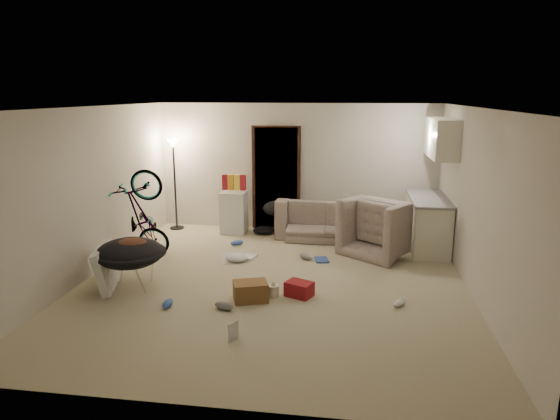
# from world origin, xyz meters

# --- Properties ---
(floor) EXTENTS (5.50, 6.00, 0.02)m
(floor) POSITION_xyz_m (0.00, 0.00, -0.01)
(floor) COLOR #B9B08E
(floor) RESTS_ON ground
(ceiling) EXTENTS (5.50, 6.00, 0.02)m
(ceiling) POSITION_xyz_m (0.00, 0.00, 2.51)
(ceiling) COLOR white
(ceiling) RESTS_ON wall_back
(wall_back) EXTENTS (5.50, 0.02, 2.50)m
(wall_back) POSITION_xyz_m (0.00, 3.01, 1.25)
(wall_back) COLOR beige
(wall_back) RESTS_ON floor
(wall_front) EXTENTS (5.50, 0.02, 2.50)m
(wall_front) POSITION_xyz_m (0.00, -3.01, 1.25)
(wall_front) COLOR beige
(wall_front) RESTS_ON floor
(wall_left) EXTENTS (0.02, 6.00, 2.50)m
(wall_left) POSITION_xyz_m (-2.76, 0.00, 1.25)
(wall_left) COLOR beige
(wall_left) RESTS_ON floor
(wall_right) EXTENTS (0.02, 6.00, 2.50)m
(wall_right) POSITION_xyz_m (2.76, 0.00, 1.25)
(wall_right) COLOR beige
(wall_right) RESTS_ON floor
(doorway) EXTENTS (0.85, 0.10, 2.04)m
(doorway) POSITION_xyz_m (-0.40, 2.97, 1.02)
(doorway) COLOR black
(doorway) RESTS_ON floor
(door_trim) EXTENTS (0.97, 0.04, 2.10)m
(door_trim) POSITION_xyz_m (-0.40, 2.94, 1.02)
(door_trim) COLOR black
(door_trim) RESTS_ON floor
(floor_lamp) EXTENTS (0.28, 0.28, 1.81)m
(floor_lamp) POSITION_xyz_m (-2.40, 2.65, 1.31)
(floor_lamp) COLOR black
(floor_lamp) RESTS_ON floor
(kitchen_counter) EXTENTS (0.60, 1.50, 0.88)m
(kitchen_counter) POSITION_xyz_m (2.43, 2.00, 0.44)
(kitchen_counter) COLOR silver
(kitchen_counter) RESTS_ON floor
(counter_top) EXTENTS (0.64, 1.54, 0.04)m
(counter_top) POSITION_xyz_m (2.43, 2.00, 0.90)
(counter_top) COLOR gray
(counter_top) RESTS_ON kitchen_counter
(kitchen_uppers) EXTENTS (0.38, 1.40, 0.65)m
(kitchen_uppers) POSITION_xyz_m (2.56, 2.00, 1.95)
(kitchen_uppers) COLOR silver
(kitchen_uppers) RESTS_ON wall_right
(sofa) EXTENTS (1.92, 0.81, 0.55)m
(sofa) POSITION_xyz_m (0.65, 2.45, 0.28)
(sofa) COLOR #3C443C
(sofa) RESTS_ON floor
(armchair) EXTENTS (1.44, 1.41, 0.71)m
(armchair) POSITION_xyz_m (1.69, 1.69, 0.35)
(armchair) COLOR #3C443C
(armchair) RESTS_ON floor
(bicycle) EXTENTS (1.57, 0.73, 0.89)m
(bicycle) POSITION_xyz_m (-2.30, 0.80, 0.40)
(bicycle) COLOR black
(bicycle) RESTS_ON floor
(book_asset) EXTENTS (0.28, 0.26, 0.02)m
(book_asset) POSITION_xyz_m (-0.20, -1.86, 0.01)
(book_asset) COLOR maroon
(book_asset) RESTS_ON floor
(mini_fridge) EXTENTS (0.49, 0.49, 0.82)m
(mini_fridge) POSITION_xyz_m (-1.18, 2.55, 0.41)
(mini_fridge) COLOR white
(mini_fridge) RESTS_ON floor
(snack_box_0) EXTENTS (0.10, 0.08, 0.30)m
(snack_box_0) POSITION_xyz_m (-1.35, 2.55, 1.00)
(snack_box_0) COLOR maroon
(snack_box_0) RESTS_ON mini_fridge
(snack_box_1) EXTENTS (0.11, 0.08, 0.30)m
(snack_box_1) POSITION_xyz_m (-1.23, 2.55, 1.00)
(snack_box_1) COLOR orange
(snack_box_1) RESTS_ON mini_fridge
(snack_box_2) EXTENTS (0.11, 0.08, 0.30)m
(snack_box_2) POSITION_xyz_m (-1.11, 2.55, 1.00)
(snack_box_2) COLOR yellow
(snack_box_2) RESTS_ON mini_fridge
(snack_box_3) EXTENTS (0.11, 0.09, 0.30)m
(snack_box_3) POSITION_xyz_m (-0.99, 2.55, 1.00)
(snack_box_3) COLOR maroon
(snack_box_3) RESTS_ON mini_fridge
(saucer_chair) EXTENTS (1.01, 1.01, 0.72)m
(saucer_chair) POSITION_xyz_m (-1.94, -0.49, 0.42)
(saucer_chair) COLOR silver
(saucer_chair) RESTS_ON floor
(hoodie) EXTENTS (0.61, 0.58, 0.22)m
(hoodie) POSITION_xyz_m (-1.89, -0.52, 0.63)
(hoodie) COLOR #4B2719
(hoodie) RESTS_ON saucer_chair
(sofa_drape) EXTENTS (0.65, 0.58, 0.28)m
(sofa_drape) POSITION_xyz_m (-0.30, 2.45, 0.54)
(sofa_drape) COLOR black
(sofa_drape) RESTS_ON sofa
(tv_box) EXTENTS (0.47, 0.95, 0.62)m
(tv_box) POSITION_xyz_m (-2.30, -0.49, 0.30)
(tv_box) COLOR silver
(tv_box) RESTS_ON floor
(drink_case_a) EXTENTS (0.52, 0.44, 0.25)m
(drink_case_a) POSITION_xyz_m (-0.19, -0.67, 0.13)
(drink_case_a) COLOR brown
(drink_case_a) RESTS_ON floor
(drink_case_b) EXTENTS (0.42, 0.38, 0.20)m
(drink_case_b) POSITION_xyz_m (0.43, -0.44, 0.10)
(drink_case_b) COLOR maroon
(drink_case_b) RESTS_ON floor
(juicer) EXTENTS (0.15, 0.15, 0.22)m
(juicer) POSITION_xyz_m (0.09, -0.49, 0.09)
(juicer) COLOR #EAE7CB
(juicer) RESTS_ON floor
(newspaper) EXTENTS (0.65, 0.72, 0.01)m
(newspaper) POSITION_xyz_m (-0.82, 1.01, 0.00)
(newspaper) COLOR #B4AEA6
(newspaper) RESTS_ON floor
(book_blue) EXTENTS (0.27, 0.32, 0.03)m
(book_blue) POSITION_xyz_m (0.64, 1.07, 0.01)
(book_blue) COLOR #3054B0
(book_blue) RESTS_ON floor
(book_white) EXTENTS (0.27, 0.32, 0.03)m
(book_white) POSITION_xyz_m (-0.58, 1.06, 0.01)
(book_white) COLOR silver
(book_white) RESTS_ON floor
(shoe_0) EXTENTS (0.26, 0.22, 0.09)m
(shoe_0) POSITION_xyz_m (-0.93, 1.71, 0.05)
(shoe_0) COLOR #3054B0
(shoe_0) RESTS_ON floor
(shoe_1) EXTENTS (0.27, 0.26, 0.10)m
(shoe_1) POSITION_xyz_m (0.37, 1.10, 0.05)
(shoe_1) COLOR slate
(shoe_1) RESTS_ON floor
(shoe_2) EXTENTS (0.11, 0.25, 0.09)m
(shoe_2) POSITION_xyz_m (-1.21, -1.03, 0.05)
(shoe_2) COLOR #3054B0
(shoe_2) RESTS_ON floor
(shoe_3) EXTENTS (0.29, 0.20, 0.10)m
(shoe_3) POSITION_xyz_m (-0.47, -1.01, 0.05)
(shoe_3) COLOR slate
(shoe_3) RESTS_ON floor
(shoe_4) EXTENTS (0.23, 0.27, 0.09)m
(shoe_4) POSITION_xyz_m (1.75, -0.58, 0.05)
(shoe_4) COLOR white
(shoe_4) RESTS_ON floor
(clothes_lump_b) EXTENTS (0.51, 0.47, 0.13)m
(clothes_lump_b) POSITION_xyz_m (-0.58, 2.55, 0.07)
(clothes_lump_b) COLOR black
(clothes_lump_b) RESTS_ON floor
(clothes_lump_c) EXTENTS (0.44, 0.40, 0.11)m
(clothes_lump_c) POSITION_xyz_m (-0.74, 0.86, 0.06)
(clothes_lump_c) COLOR silver
(clothes_lump_c) RESTS_ON floor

